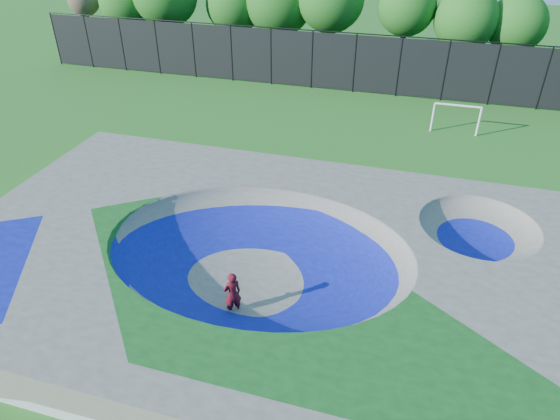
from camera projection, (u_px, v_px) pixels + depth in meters
The scene contains 7 objects.
ground at pixel (259, 278), 18.22m from camera, with size 120.00×120.00×0.00m, color #20611B.
skate_deck at pixel (259, 262), 17.82m from camera, with size 22.00×14.00×1.50m, color gray.
skater at pixel (232, 294), 16.26m from camera, with size 0.62×0.40×1.69m, color #A80D21.
skateboard at pixel (234, 312), 16.70m from camera, with size 0.78×0.22×0.05m, color black.
soccer_goal at pixel (457, 114), 28.52m from camera, with size 2.67×0.12×1.76m.
fence at pixel (355, 62), 34.09m from camera, with size 48.09×0.09×4.04m.
treeline at pixel (402, 8), 35.99m from camera, with size 51.09×6.96×8.11m.
Camera 1 is at (4.67, -13.24, 11.90)m, focal length 32.00 mm.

